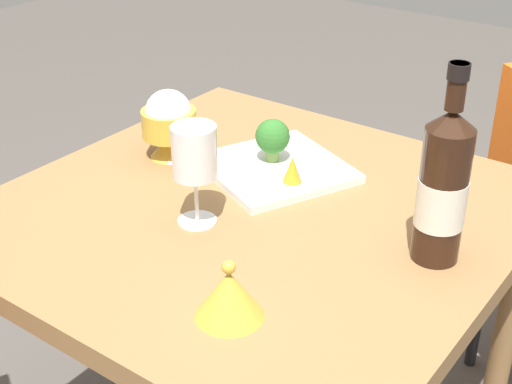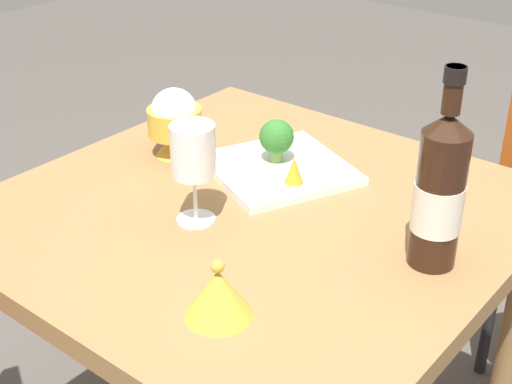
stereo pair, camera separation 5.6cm
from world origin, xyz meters
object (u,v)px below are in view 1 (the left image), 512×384
Objects in this scene: rice_bowl_lid at (229,294)px; serving_plate at (276,168)px; wine_glass at (194,154)px; rice_bowl at (169,122)px; carrot_garnish_left at (292,169)px; broccoli_floret at (273,137)px; wine_bottle at (443,187)px.

rice_bowl_lid is 0.46m from serving_plate.
wine_glass is 0.27m from serving_plate.
serving_plate is at bearing -63.32° from rice_bowl_lid.
rice_bowl is 0.23m from serving_plate.
broccoli_floret is at bearing -32.71° from carrot_garnish_left.
wine_glass is 0.28m from rice_bowl_lid.
wine_glass is 1.26× the size of rice_bowl.
broccoli_floret is at bearing -158.44° from rice_bowl.
wine_glass is at bearing 71.48° from carrot_garnish_left.
carrot_garnish_left is at bearing 147.29° from broccoli_floret.
wine_bottle is 0.97× the size of serving_plate.
carrot_garnish_left is at bearing 148.39° from serving_plate.
carrot_garnish_left is at bearing -69.16° from rice_bowl_lid.
carrot_garnish_left is (-0.07, -0.20, -0.09)m from wine_glass.
rice_bowl is (0.21, -0.17, -0.05)m from wine_glass.
wine_glass reaches higher than rice_bowl_lid.
serving_plate is (0.21, -0.41, -0.03)m from rice_bowl_lid.
carrot_garnish_left is (-0.28, -0.03, -0.03)m from rice_bowl.
wine_glass is 0.28m from rice_bowl.
wine_bottle reaches higher than serving_plate.
serving_plate is 3.86× the size of broccoli_floret.
wine_glass reaches higher than serving_plate.
wine_glass is at bearing 93.75° from broccoli_floret.
wine_glass reaches higher than carrot_garnish_left.
rice_bowl_lid is at bearing 140.02° from wine_glass.
rice_bowl_lid reaches higher than serving_plate.
broccoli_floret is (0.02, -0.01, 0.06)m from serving_plate.
carrot_garnish_left reaches higher than serving_plate.
broccoli_floret reaches higher than serving_plate.
wine_bottle is 0.37m from rice_bowl_lid.
rice_bowl_lid is 0.30× the size of serving_plate.
broccoli_floret is at bearing -62.19° from rice_bowl_lid.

